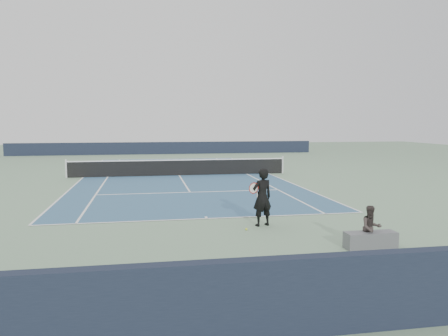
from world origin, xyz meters
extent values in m
plane|color=gray|center=(0.00, 0.00, 0.00)|extent=(80.00, 80.00, 0.00)
cube|color=#33597A|center=(0.00, 0.00, 0.01)|extent=(10.97, 23.77, 0.01)
cylinder|color=silver|center=(-6.40, 0.00, 0.54)|extent=(0.10, 0.10, 1.07)
cylinder|color=silver|center=(6.40, 0.00, 0.54)|extent=(0.10, 0.10, 1.07)
cube|color=black|center=(0.00, 0.00, 0.46)|extent=(12.80, 0.03, 0.90)
cube|color=white|center=(0.00, 0.00, 0.93)|extent=(12.80, 0.04, 0.06)
cube|color=black|center=(0.00, 17.88, 0.60)|extent=(30.00, 0.25, 1.20)
cube|color=black|center=(0.00, -19.88, 0.60)|extent=(30.00, 0.25, 1.20)
imported|color=black|center=(1.53, -13.11, 0.89)|extent=(0.78, 0.65, 1.77)
torus|color=maroon|center=(1.25, -13.16, 1.18)|extent=(0.34, 0.18, 0.36)
cylinder|color=white|center=(1.25, -13.16, 1.18)|extent=(0.29, 0.14, 0.32)
cylinder|color=white|center=(1.37, -13.13, 0.92)|extent=(0.08, 0.13, 0.27)
sphere|color=#CBDE2D|center=(0.93, -13.58, 0.04)|extent=(0.07, 0.07, 0.07)
cube|color=#58595D|center=(3.58, -15.93, 0.21)|extent=(1.32, 0.48, 0.42)
imported|color=#3A302E|center=(3.58, -15.93, 0.53)|extent=(0.56, 0.45, 1.12)
camera|label=1|loc=(-1.94, -25.79, 3.15)|focal=35.00mm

